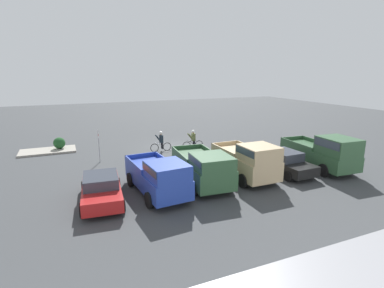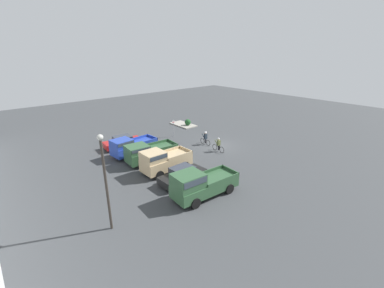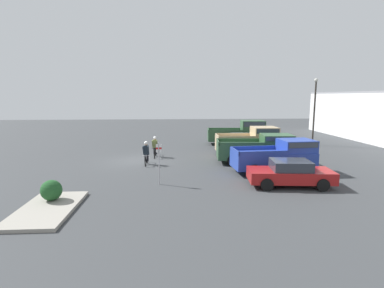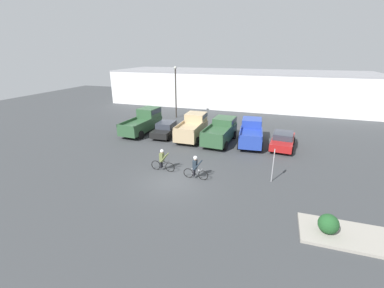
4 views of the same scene
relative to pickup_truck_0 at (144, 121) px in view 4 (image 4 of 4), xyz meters
name	(u,v)px [view 4 (image 4 of 4)]	position (x,y,z in m)	size (l,w,h in m)	color
ground_plane	(174,181)	(7.11, -9.39, -1.20)	(80.00, 80.00, 0.00)	#383A3D
warehouse_building	(238,88)	(7.11, 18.41, 1.41)	(39.34, 11.61, 5.22)	silver
pickup_truck_0	(144,121)	(0.00, 0.00, 0.00)	(2.48, 5.63, 2.35)	#2D5133
sedan_0	(166,129)	(2.76, -0.56, -0.50)	(2.02, 4.33, 1.41)	black
pickup_truck_1	(193,127)	(5.56, -0.48, -0.03)	(2.25, 4.82, 2.28)	tan
pickup_truck_2	(221,131)	(8.39, -0.63, -0.13)	(2.56, 5.36, 2.05)	#2D5133
pickup_truck_3	(251,132)	(11.13, -0.16, -0.13)	(2.44, 5.13, 2.05)	#233D9E
sedan_1	(283,140)	(13.96, -0.55, -0.50)	(2.28, 4.50, 1.39)	maroon
cyclist_0	(195,167)	(8.38, -8.61, -0.35)	(1.74, 0.46, 1.66)	black
cyclist_1	(162,160)	(5.77, -8.16, -0.39)	(1.83, 0.46, 1.65)	black
fire_lane_sign	(273,162)	(13.27, -7.48, 0.20)	(0.06, 0.30, 2.31)	#9E9EA3
lamppost	(176,88)	(0.96, 6.78, 2.57)	(0.36, 0.36, 6.38)	#2D2823
curb_island	(347,235)	(16.79, -11.95, -1.12)	(4.16, 2.21, 0.15)	gray
shrub	(328,224)	(15.90, -12.10, -0.59)	(0.92, 0.92, 0.92)	#1E4C23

